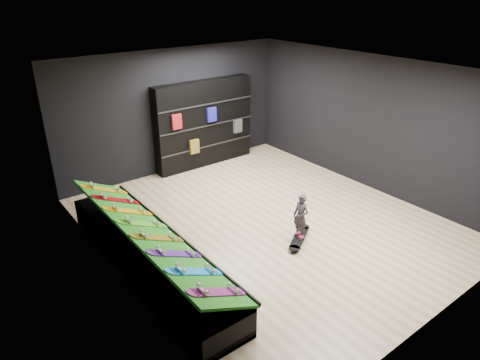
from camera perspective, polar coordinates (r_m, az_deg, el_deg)
floor at (r=8.61m, az=3.47°, el=-5.64°), size 6.00×7.00×0.01m
ceiling at (r=7.55m, az=4.06°, el=14.39°), size 6.00×7.00×0.01m
wall_back at (r=10.70m, az=-8.79°, el=9.02°), size 6.00×0.02×3.00m
wall_front at (r=6.06m, az=26.12°, el=-6.14°), size 6.00×0.02×3.00m
wall_left at (r=6.54m, az=-16.53°, el=-2.20°), size 0.02×7.00×3.00m
wall_right at (r=10.10m, az=16.81°, el=7.29°), size 0.02×7.00×3.00m
display_rack at (r=7.31m, az=-12.05°, el=-10.01°), size 0.90×4.50×0.50m
turf_ramp at (r=7.08m, az=-12.02°, el=-6.81°), size 0.92×4.50×0.46m
back_shelving at (r=11.03m, az=-4.81°, el=7.49°), size 2.73×0.32×2.18m
floor_skateboard at (r=8.08m, az=7.91°, el=-7.76°), size 0.95×0.70×0.09m
child at (r=7.92m, az=8.04°, el=-5.89°), size 0.16×0.21×0.52m
display_board_0 at (r=5.70m, az=-3.08°, el=-14.68°), size 0.93×0.22×0.50m
display_board_1 at (r=6.06m, az=-6.07°, el=-12.03°), size 0.93×0.22×0.50m
display_board_2 at (r=6.45m, az=-8.66°, el=-9.66°), size 0.93×0.22×0.50m
display_board_3 at (r=6.86m, az=-10.92°, el=-7.56°), size 0.93×0.22×0.50m
display_board_4 at (r=7.28m, az=-12.91°, el=-5.68°), size 0.93×0.22×0.50m
display_board_5 at (r=7.73m, az=-14.66°, el=-4.02°), size 0.93×0.22×0.50m
display_board_6 at (r=8.18m, az=-16.21°, el=-2.53°), size 0.93×0.22×0.50m
display_board_7 at (r=8.64m, az=-17.59°, el=-1.19°), size 0.93×0.22×0.50m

